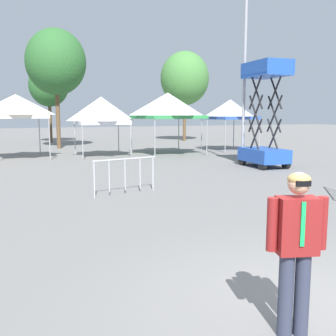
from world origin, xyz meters
name	(u,v)px	position (x,y,z in m)	size (l,w,h in m)	color
ground_plane	(316,307)	(0.00, 0.00, 0.00)	(140.00, 140.00, 0.00)	slate
canopy_tent_far_right	(16,106)	(-2.28, 18.80, 2.79)	(3.09, 3.09, 3.42)	#9E9EA3
canopy_tent_behind_left	(101,111)	(2.14, 18.15, 2.58)	(2.86, 2.86, 3.35)	#9E9EA3
canopy_tent_behind_center	(168,106)	(6.08, 17.79, 2.88)	(3.71, 3.71, 3.64)	#9E9EA3
canopy_tent_center	(230,110)	(10.91, 18.46, 2.69)	(3.01, 3.01, 3.34)	#9E9EA3
scissor_lift	(264,137)	(7.66, 10.76, 1.37)	(1.62, 2.43, 4.67)	black
person_foreground	(296,243)	(-0.69, -0.34, 1.03)	(0.62, 0.36, 1.78)	#33384C
light_pole_near_lift	(245,58)	(7.37, 12.00, 4.97)	(0.36, 0.36, 8.81)	#9E9EA3
tree_behind_tents_center	(56,62)	(0.75, 24.57, 5.91)	(4.07, 4.07, 8.16)	brown
tree_behind_tents_right	(49,85)	(1.06, 30.93, 4.80)	(3.27, 3.27, 6.62)	brown
tree_behind_tents_left	(185,79)	(12.37, 28.03, 5.54)	(4.30, 4.30, 7.91)	brown
crowd_barrier_by_lift	(125,169)	(0.03, 7.59, 0.75)	(2.07, 0.45, 1.08)	#B7BABF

